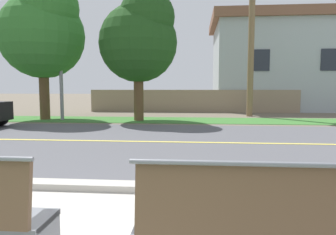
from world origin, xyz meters
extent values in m
plane|color=#665B4C|center=(0.00, 8.00, 0.00)|extent=(140.00, 140.00, 0.00)
cube|color=#ADA89E|center=(0.00, 2.35, 0.06)|extent=(44.00, 0.30, 0.11)
cube|color=#515156|center=(0.00, 6.50, 0.00)|extent=(52.00, 8.00, 0.01)
cube|color=#E0CC4C|center=(0.00, 6.50, 0.01)|extent=(48.00, 0.14, 0.01)
cube|color=#38702D|center=(0.00, 12.40, 0.01)|extent=(48.00, 2.80, 0.02)
cube|color=slate|center=(1.30, 0.30, 0.42)|extent=(1.89, 0.44, 0.05)
cube|color=brown|center=(1.30, 0.11, 0.71)|extent=(1.81, 0.12, 0.52)
cylinder|color=slate|center=(1.30, 0.10, 0.99)|extent=(1.89, 0.04, 0.04)
cylinder|color=black|center=(-7.00, 9.74, 0.32)|extent=(0.64, 0.18, 0.64)
cylinder|color=gray|center=(-5.41, 12.00, 3.29)|extent=(0.16, 0.16, 6.59)
cylinder|color=brown|center=(-6.39, 12.28, 1.23)|extent=(0.46, 0.46, 2.46)
sphere|color=#2D6B28|center=(-6.39, 12.28, 3.94)|extent=(3.94, 3.94, 3.94)
sphere|color=#2D6B28|center=(-5.90, 11.99, 5.13)|extent=(2.76, 2.76, 2.76)
cylinder|color=brown|center=(-1.79, 12.12, 1.11)|extent=(0.45, 0.45, 2.22)
sphere|color=#1E4719|center=(-1.79, 12.12, 3.55)|extent=(3.55, 3.55, 3.55)
sphere|color=#1E4719|center=(-1.34, 11.86, 4.61)|extent=(2.48, 2.48, 2.48)
cylinder|color=brown|center=(3.73, 14.90, 4.31)|extent=(0.32, 0.32, 8.62)
cube|color=gray|center=(0.66, 17.51, 0.70)|extent=(13.00, 0.36, 1.40)
cube|color=#A3ADB2|center=(6.80, 20.71, 2.91)|extent=(9.08, 6.40, 5.81)
cube|color=brown|center=(6.80, 20.71, 6.11)|extent=(9.81, 6.91, 0.60)
cube|color=#232833|center=(4.75, 17.48, 3.20)|extent=(1.10, 0.06, 1.30)
cube|color=#232833|center=(8.84, 17.48, 3.20)|extent=(1.10, 0.06, 1.30)
camera|label=1|loc=(0.82, -2.04, 1.51)|focal=33.18mm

